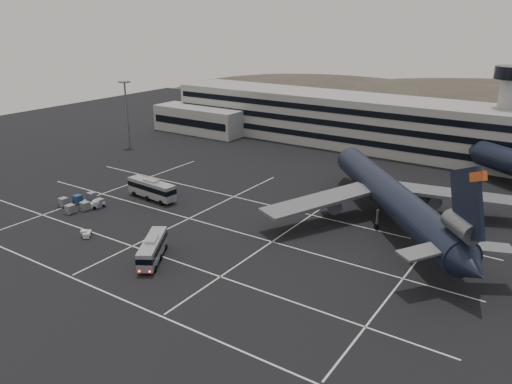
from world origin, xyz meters
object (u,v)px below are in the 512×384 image
Objects in this scene: trijet_main at (393,198)px; uld_cluster at (81,203)px; bus_far at (152,188)px; tug_a at (97,204)px; bus_near at (153,248)px.

trijet_main reaches higher than uld_cluster.
trijet_main is 47.18m from bus_far.
uld_cluster is at bearing 163.59° from trijet_main.
trijet_main is 16.42× the size of tug_a.
trijet_main is at bearing 20.84° from bus_near.
tug_a is 3.26m from uld_cluster.
uld_cluster is at bearing -134.52° from tug_a.
uld_cluster is (-27.70, 8.42, -1.18)m from bus_near.
bus_far is 13.79m from uld_cluster.
bus_far is (-45.01, -13.83, -2.98)m from trijet_main.
tug_a is at bearing 127.00° from bus_near.
uld_cluster is (-2.95, -1.38, 0.12)m from tug_a.
bus_near is at bearing -169.02° from trijet_main.
trijet_main is 42.04m from bus_near.
bus_near is at bearing -1.29° from tug_a.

